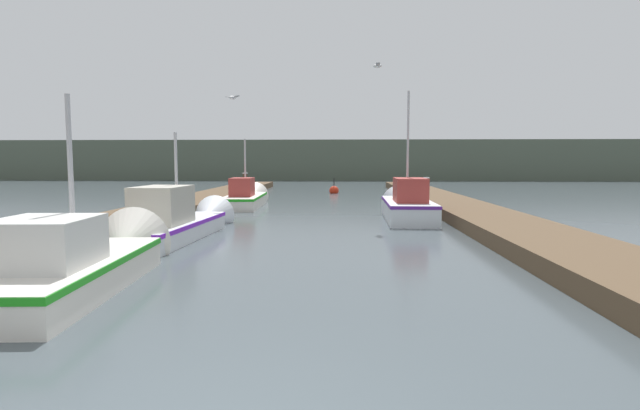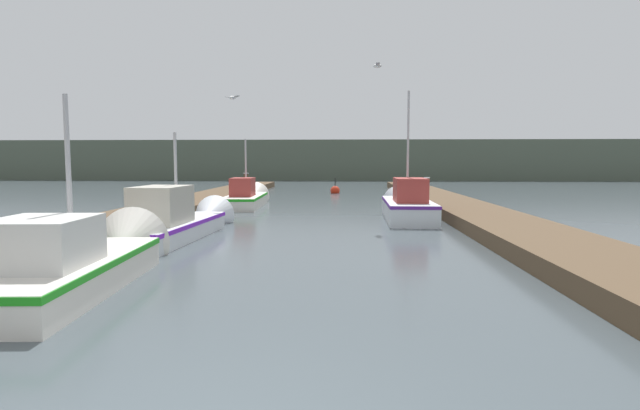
{
  "view_description": "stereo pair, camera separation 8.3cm",
  "coord_description": "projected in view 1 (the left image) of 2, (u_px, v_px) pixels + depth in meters",
  "views": [
    {
      "loc": [
        0.96,
        -3.21,
        2.06
      ],
      "look_at": [
        0.23,
        13.85,
        0.54
      ],
      "focal_mm": 28.0,
      "sensor_mm": 36.0,
      "label": 1
    },
    {
      "loc": [
        1.05,
        -3.2,
        2.06
      ],
      "look_at": [
        0.23,
        13.85,
        0.54
      ],
      "focal_mm": 28.0,
      "sensor_mm": 36.0,
      "label": 2
    }
  ],
  "objects": [
    {
      "name": "dock_right",
      "position": [
        463.0,
        209.0,
        19.08
      ],
      "size": [
        2.35,
        40.0,
        0.4
      ],
      "color": "brown",
      "rests_on": "ground_plane"
    },
    {
      "name": "mooring_piling_1",
      "position": [
        245.0,
        185.0,
        28.38
      ],
      "size": [
        0.31,
        0.31,
        1.37
      ],
      "color": "#473523",
      "rests_on": "ground_plane"
    },
    {
      "name": "fishing_boat_3",
      "position": [
        247.0,
        197.0,
        22.94
      ],
      "size": [
        1.66,
        5.91,
        3.45
      ],
      "rotation": [
        0.0,
        0.0,
        0.04
      ],
      "color": "silver",
      "rests_on": "ground_plane"
    },
    {
      "name": "dock_left",
      "position": [
        174.0,
        208.0,
        19.56
      ],
      "size": [
        2.35,
        40.0,
        0.4
      ],
      "color": "brown",
      "rests_on": "ground_plane"
    },
    {
      "name": "fishing_boat_0",
      "position": [
        84.0,
        260.0,
        8.45
      ],
      "size": [
        1.98,
        5.41,
        3.63
      ],
      "rotation": [
        0.0,
        0.0,
        0.07
      ],
      "color": "silver",
      "rests_on": "ground_plane"
    },
    {
      "name": "fishing_boat_1",
      "position": [
        182.0,
        220.0,
        13.7
      ],
      "size": [
        1.71,
        6.11,
        3.22
      ],
      "rotation": [
        0.0,
        0.0,
        -0.05
      ],
      "color": "silver",
      "rests_on": "ground_plane"
    },
    {
      "name": "distant_shore_ridge",
      "position": [
        333.0,
        160.0,
        58.8
      ],
      "size": [
        120.0,
        16.0,
        4.2
      ],
      "color": "#4C5647",
      "rests_on": "ground_plane"
    },
    {
      "name": "seagull_1",
      "position": [
        378.0,
        66.0,
        15.74
      ],
      "size": [
        0.28,
        0.55,
        0.12
      ],
      "rotation": [
        0.0,
        0.0,
        4.71
      ],
      "color": "white"
    },
    {
      "name": "fishing_boat_2",
      "position": [
        407.0,
        205.0,
        17.68
      ],
      "size": [
        1.65,
        5.34,
        4.84
      ],
      "rotation": [
        0.0,
        0.0,
        -0.02
      ],
      "color": "silver",
      "rests_on": "ground_plane"
    },
    {
      "name": "channel_buoy",
      "position": [
        334.0,
        191.0,
        31.53
      ],
      "size": [
        0.6,
        0.6,
        1.1
      ],
      "color": "red",
      "rests_on": "ground_plane"
    },
    {
      "name": "mooring_piling_0",
      "position": [
        426.0,
        194.0,
        20.2
      ],
      "size": [
        0.25,
        0.25,
        1.39
      ],
      "color": "#473523",
      "rests_on": "ground_plane"
    },
    {
      "name": "seagull_lead",
      "position": [
        232.0,
        98.0,
        16.39
      ],
      "size": [
        0.54,
        0.37,
        0.12
      ],
      "rotation": [
        0.0,
        0.0,
        2.63
      ],
      "color": "white"
    }
  ]
}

